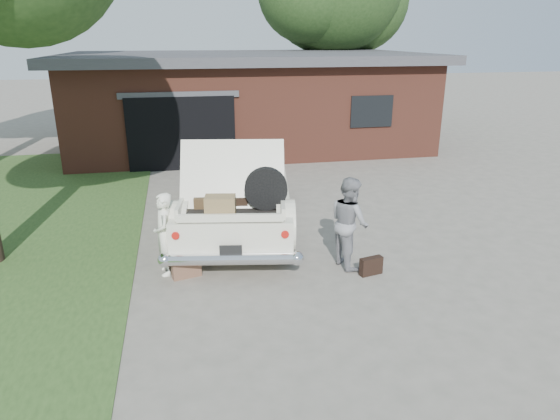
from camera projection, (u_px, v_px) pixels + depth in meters
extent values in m
plane|color=gray|center=(287.00, 285.00, 8.21)|extent=(90.00, 90.00, 0.00)
cube|color=brown|center=(248.00, 104.00, 18.54)|extent=(12.00, 7.00, 3.00)
cube|color=#4C4C51|center=(247.00, 57.00, 18.00)|extent=(12.80, 7.80, 0.30)
cube|color=black|center=(182.00, 133.00, 15.01)|extent=(3.20, 0.30, 2.20)
cube|color=#4C4C51|center=(179.00, 95.00, 14.57)|extent=(3.50, 0.12, 0.18)
cube|color=black|center=(372.00, 111.00, 15.92)|extent=(1.40, 0.08, 1.00)
cylinder|color=#38281E|center=(330.00, 69.00, 22.83)|extent=(0.44, 0.44, 4.91)
sphere|color=#355322|center=(357.00, 0.00, 22.69)|extent=(4.66, 4.66, 4.66)
cube|color=silver|center=(239.00, 195.00, 10.65)|extent=(2.93, 5.65, 0.70)
cube|color=beige|center=(239.00, 163.00, 10.75)|extent=(2.12, 2.42, 0.56)
cube|color=black|center=(241.00, 153.00, 11.72)|extent=(1.66, 0.37, 0.47)
cube|color=black|center=(236.00, 176.00, 9.79)|extent=(1.66, 0.37, 0.47)
cylinder|color=black|center=(182.00, 242.00, 9.00)|extent=(0.35, 0.74, 0.71)
cylinder|color=black|center=(287.00, 241.00, 9.05)|extent=(0.35, 0.74, 0.71)
cylinder|color=black|center=(204.00, 185.00, 12.45)|extent=(0.35, 0.74, 0.71)
cylinder|color=black|center=(280.00, 184.00, 12.51)|extent=(0.35, 0.74, 0.71)
cylinder|color=silver|center=(231.00, 259.00, 8.14)|extent=(2.21, 0.57, 0.19)
cylinder|color=#A5140F|center=(176.00, 235.00, 8.05)|extent=(0.15, 0.13, 0.13)
cylinder|color=#A5140F|center=(285.00, 234.00, 8.10)|extent=(0.15, 0.13, 0.13)
cube|color=black|center=(231.00, 251.00, 8.06)|extent=(0.36, 0.08, 0.18)
cube|color=black|center=(232.00, 210.00, 8.59)|extent=(1.85, 1.45, 0.04)
cube|color=silver|center=(182.00, 204.00, 8.53)|extent=(0.26, 1.18, 0.19)
cube|color=silver|center=(282.00, 203.00, 8.58)|extent=(0.26, 1.18, 0.19)
cube|color=silver|center=(230.00, 218.00, 8.01)|extent=(1.71, 0.36, 0.13)
cube|color=silver|center=(232.00, 174.00, 8.68)|extent=(1.89, 0.94, 1.10)
cube|color=#513C23|center=(212.00, 201.00, 8.69)|extent=(0.63, 0.46, 0.19)
cube|color=olive|center=(220.00, 206.00, 8.16)|extent=(0.54, 0.40, 0.34)
cube|color=black|center=(232.00, 201.00, 8.72)|extent=(0.62, 0.46, 0.17)
cylinder|color=black|center=(266.00, 189.00, 8.43)|extent=(0.75, 0.29, 0.73)
imported|color=white|center=(164.00, 234.00, 8.39)|extent=(0.39, 0.55, 1.43)
imported|color=gray|center=(349.00, 222.00, 8.69)|extent=(0.75, 0.89, 1.62)
cube|color=brown|center=(186.00, 267.00, 8.42)|extent=(0.51, 0.28, 0.37)
cube|color=black|center=(371.00, 266.00, 8.52)|extent=(0.42, 0.22, 0.31)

